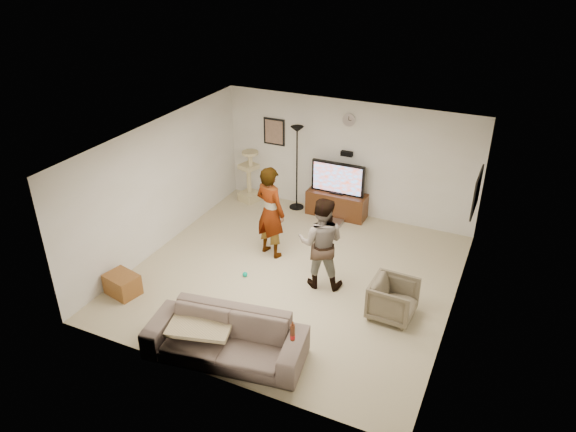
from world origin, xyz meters
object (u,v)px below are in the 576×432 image
at_px(beer_bottle, 293,333).
at_px(side_table, 122,284).
at_px(tv_stand, 337,204).
at_px(tv, 338,178).
at_px(person_right, 321,243).
at_px(floor_lamp, 297,169).
at_px(person_left, 270,212).
at_px(armchair, 393,299).
at_px(sofa, 226,337).
at_px(cat_tree, 249,176).

relative_size(beer_bottle, side_table, 0.46).
bearing_deg(beer_bottle, tv_stand, 103.25).
relative_size(tv_stand, side_table, 2.35).
xyz_separation_m(tv, person_right, (0.64, -2.55, -0.05)).
relative_size(floor_lamp, side_table, 3.43).
bearing_deg(floor_lamp, person_left, -80.01).
bearing_deg(person_left, floor_lamp, -61.88).
bearing_deg(floor_lamp, person_right, -58.13).
relative_size(beer_bottle, armchair, 0.35).
xyz_separation_m(person_left, beer_bottle, (1.72, -2.80, -0.10)).
bearing_deg(side_table, sofa, -13.80).
bearing_deg(tv_stand, person_left, -106.34).
xyz_separation_m(tv_stand, armchair, (2.01, -2.90, 0.05)).
relative_size(tv, floor_lamp, 0.61).
xyz_separation_m(armchair, side_table, (-4.31, -1.32, -0.14)).
distance_m(person_left, person_right, 1.34).
xyz_separation_m(floor_lamp, armchair, (2.95, -2.88, -0.62)).
relative_size(tv_stand, floor_lamp, 0.69).
height_order(cat_tree, person_left, person_left).
bearing_deg(side_table, beer_bottle, -9.67).
relative_size(tv, beer_bottle, 4.62).
relative_size(tv, armchair, 1.63).
height_order(person_left, person_right, person_left).
height_order(tv, side_table, tv).
relative_size(tv, cat_tree, 0.94).
xyz_separation_m(sofa, beer_bottle, (1.05, 0.00, 0.46)).
height_order(tv, armchair, tv).
relative_size(person_right, armchair, 2.33).
distance_m(floor_lamp, person_right, 2.99).
relative_size(cat_tree, person_left, 0.69).
height_order(armchair, side_table, armchair).
xyz_separation_m(floor_lamp, sofa, (1.02, -4.79, -0.61)).
bearing_deg(cat_tree, tv, 3.61).
bearing_deg(armchair, sofa, 136.66).
xyz_separation_m(tv_stand, beer_bottle, (1.13, -4.80, 0.52)).
distance_m(beer_bottle, side_table, 3.53).
relative_size(floor_lamp, beer_bottle, 7.52).
distance_m(sofa, side_table, 2.45).
height_order(floor_lamp, beer_bottle, floor_lamp).
distance_m(tv_stand, sofa, 4.81).
bearing_deg(cat_tree, side_table, -93.19).
bearing_deg(side_table, armchair, 17.03).
distance_m(person_right, sofa, 2.37).
bearing_deg(sofa, tv, 81.96).
relative_size(tv_stand, person_left, 0.72).
bearing_deg(armchair, beer_bottle, 157.23).
height_order(person_right, side_table, person_right).
bearing_deg(side_table, person_left, 52.39).
relative_size(floor_lamp, person_left, 1.05).
bearing_deg(armchair, tv_stand, 36.87).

